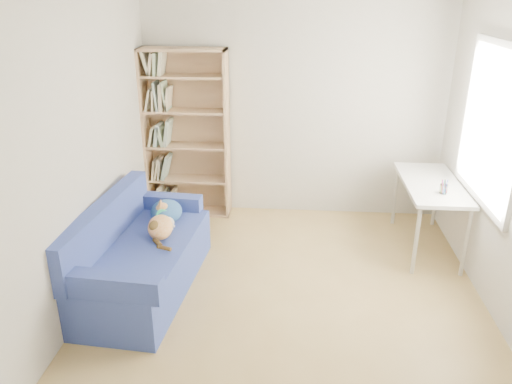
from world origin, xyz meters
TOP-DOWN VIEW (x-y plane):
  - ground at (0.00, 0.00)m, footprint 4.00×4.00m
  - room_shell at (0.10, 0.03)m, footprint 3.54×4.04m
  - sofa at (-1.36, 0.12)m, footprint 0.96×1.78m
  - bookshelf at (-1.25, 1.83)m, footprint 1.00×0.31m
  - desk at (1.45, 1.14)m, footprint 0.57×1.23m
  - pen_cup at (1.48, 0.84)m, footprint 0.08×0.08m

SIDE VIEW (x-z plane):
  - ground at x=0.00m, z-range 0.00..0.00m
  - sofa at x=-1.36m, z-range -0.10..0.75m
  - desk at x=1.45m, z-range 0.30..1.05m
  - pen_cup at x=1.48m, z-range 0.73..0.88m
  - bookshelf at x=-1.25m, z-range -0.08..1.91m
  - room_shell at x=0.10m, z-range 0.33..2.95m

